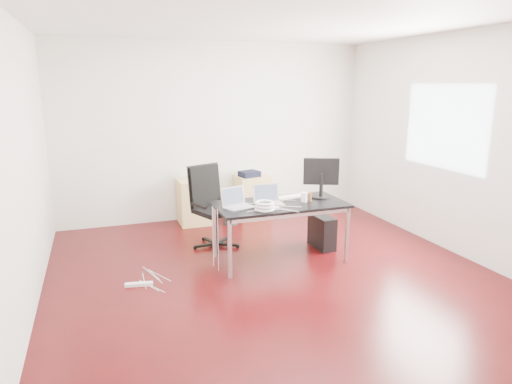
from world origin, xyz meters
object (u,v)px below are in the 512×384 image
object	(u,v)px
desk	(280,207)
filing_cabinet_right	(252,197)
office_chair	(211,202)
pc_tower	(322,232)
filing_cabinet_left	(195,202)

from	to	relation	value
desk	filing_cabinet_right	bearing A→B (deg)	81.59
desk	office_chair	world-z (taller)	office_chair
filing_cabinet_right	pc_tower	bearing A→B (deg)	-75.57
filing_cabinet_left	filing_cabinet_right	world-z (taller)	same
filing_cabinet_left	pc_tower	distance (m)	2.15
desk	pc_tower	size ratio (longest dim) A/B	3.56
office_chair	desk	bearing A→B (deg)	-72.13
office_chair	pc_tower	xyz separation A→B (m)	(1.37, -0.58, -0.39)
desk	pc_tower	bearing A→B (deg)	16.62
desk	filing_cabinet_left	world-z (taller)	desk
office_chair	pc_tower	distance (m)	1.54
office_chair	filing_cabinet_right	xyz separation A→B (m)	(0.95, 1.07, -0.26)
office_chair	filing_cabinet_left	world-z (taller)	office_chair
pc_tower	filing_cabinet_right	bearing A→B (deg)	101.85
desk	filing_cabinet_right	xyz separation A→B (m)	(0.27, 1.86, -0.33)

